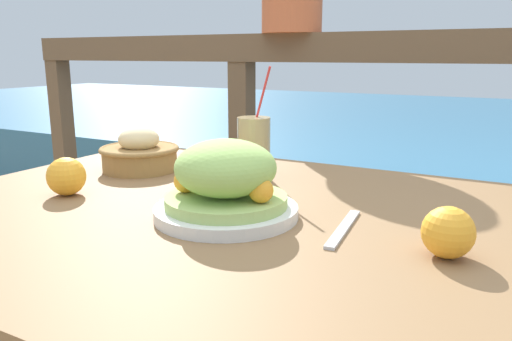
# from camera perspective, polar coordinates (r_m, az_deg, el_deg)

# --- Properties ---
(patio_table) EXTENTS (1.21, 0.88, 0.70)m
(patio_table) POSITION_cam_1_polar(r_m,az_deg,el_deg) (0.89, -1.84, -9.89)
(patio_table) COLOR olive
(patio_table) RESTS_ON ground_plane
(railing_fence) EXTENTS (2.80, 0.08, 1.03)m
(railing_fence) POSITION_cam_1_polar(r_m,az_deg,el_deg) (1.58, 12.90, 4.55)
(railing_fence) COLOR brown
(railing_fence) RESTS_ON ground_plane
(sea_backdrop) EXTENTS (12.00, 4.00, 0.50)m
(sea_backdrop) POSITION_cam_1_polar(r_m,az_deg,el_deg) (4.09, 22.22, 2.07)
(sea_backdrop) COLOR teal
(sea_backdrop) RESTS_ON ground_plane
(salad_plate) EXTENTS (0.24, 0.24, 0.13)m
(salad_plate) POSITION_cam_1_polar(r_m,az_deg,el_deg) (0.82, -3.48, -1.59)
(salad_plate) COLOR silver
(salad_plate) RESTS_ON patio_table
(drink_glass) EXTENTS (0.08, 0.07, 0.24)m
(drink_glass) POSITION_cam_1_polar(r_m,az_deg,el_deg) (1.08, -0.25, 2.55)
(drink_glass) COLOR tan
(drink_glass) RESTS_ON patio_table
(bread_basket) EXTENTS (0.18, 0.18, 0.10)m
(bread_basket) POSITION_cam_1_polar(r_m,az_deg,el_deg) (1.20, -13.16, 1.93)
(bread_basket) COLOR olive
(bread_basket) RESTS_ON patio_table
(fork) EXTENTS (0.03, 0.18, 0.00)m
(fork) POSITION_cam_1_polar(r_m,az_deg,el_deg) (0.79, 9.89, -6.58)
(fork) COLOR silver
(fork) RESTS_ON patio_table
(orange_near_basket) EXTENTS (0.07, 0.07, 0.07)m
(orange_near_basket) POSITION_cam_1_polar(r_m,az_deg,el_deg) (0.71, 21.10, -6.61)
(orange_near_basket) COLOR #F9A328
(orange_near_basket) RESTS_ON patio_table
(orange_near_glass) EXTENTS (0.07, 0.07, 0.07)m
(orange_near_glass) POSITION_cam_1_polar(r_m,az_deg,el_deg) (1.03, -20.86, -0.63)
(orange_near_glass) COLOR #F9A328
(orange_near_glass) RESTS_ON patio_table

